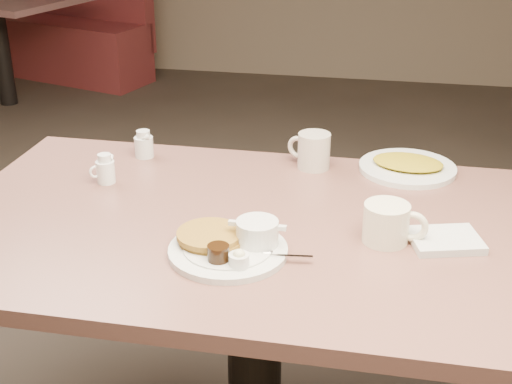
% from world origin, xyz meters
% --- Properties ---
extents(diner_table, '(1.50, 0.90, 0.75)m').
position_xyz_m(diner_table, '(0.00, 0.00, 0.58)').
color(diner_table, '#84564C').
rests_on(diner_table, ground).
extents(main_plate, '(0.32, 0.27, 0.07)m').
position_xyz_m(main_plate, '(-0.02, -0.15, 0.77)').
color(main_plate, silver).
rests_on(main_plate, diner_table).
extents(coffee_mug_near, '(0.15, 0.11, 0.09)m').
position_xyz_m(coffee_mug_near, '(0.31, -0.03, 0.80)').
color(coffee_mug_near, '#EFE9C9').
rests_on(coffee_mug_near, diner_table).
extents(napkin, '(0.18, 0.16, 0.02)m').
position_xyz_m(napkin, '(0.44, -0.02, 0.76)').
color(napkin, silver).
rests_on(napkin, diner_table).
extents(coffee_mug_far, '(0.14, 0.12, 0.10)m').
position_xyz_m(coffee_mug_far, '(0.09, 0.36, 0.80)').
color(coffee_mug_far, beige).
rests_on(coffee_mug_far, diner_table).
extents(creamer_left, '(0.07, 0.06, 0.08)m').
position_xyz_m(creamer_left, '(-0.43, 0.15, 0.79)').
color(creamer_left, white).
rests_on(creamer_left, diner_table).
extents(creamer_right, '(0.07, 0.08, 0.08)m').
position_xyz_m(creamer_right, '(-0.40, 0.35, 0.79)').
color(creamer_right, silver).
rests_on(creamer_right, diner_table).
extents(hash_plate, '(0.31, 0.31, 0.04)m').
position_xyz_m(hash_plate, '(0.36, 0.39, 0.76)').
color(hash_plate, silver).
rests_on(hash_plate, diner_table).
extents(booth_back_left, '(1.52, 1.65, 1.12)m').
position_xyz_m(booth_back_left, '(-2.14, 3.57, 0.41)').
color(booth_back_left, maroon).
rests_on(booth_back_left, ground).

